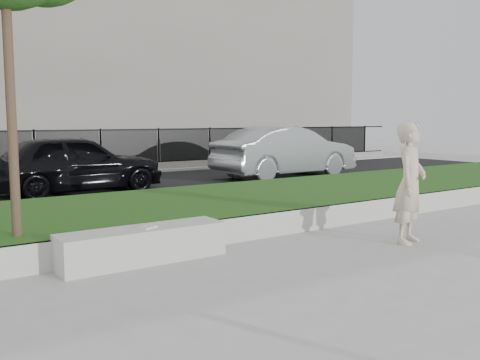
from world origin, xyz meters
TOP-DOWN VIEW (x-y plane):
  - ground at (0.00, 0.00)m, footprint 90.00×90.00m
  - grass_bank at (0.00, 3.00)m, footprint 34.00×4.00m
  - grass_kerb at (0.00, 1.04)m, footprint 34.00×0.08m
  - street at (0.00, 8.50)m, footprint 34.00×7.00m
  - far_pavement at (0.00, 13.00)m, footprint 34.00×3.00m
  - iron_fence at (0.00, 12.00)m, footprint 32.00×0.30m
  - stone_bench at (-1.96, 0.80)m, footprint 2.32×0.58m
  - man at (1.96, -0.54)m, footprint 0.81×0.68m
  - book at (-1.93, 0.74)m, footprint 0.31×0.27m
  - car_dark at (-0.64, 7.89)m, footprint 4.59×2.01m
  - car_silver at (6.30, 7.72)m, footprint 5.10×1.97m

SIDE VIEW (x-z plane):
  - ground at x=0.00m, z-range 0.00..0.00m
  - street at x=0.00m, z-range 0.00..0.04m
  - far_pavement at x=0.00m, z-range 0.00..0.12m
  - grass_bank at x=0.00m, z-range 0.00..0.40m
  - grass_kerb at x=0.00m, z-range 0.00..0.40m
  - stone_bench at x=-1.96m, z-range 0.00..0.47m
  - book at x=-1.93m, z-range 0.47..0.50m
  - iron_fence at x=0.00m, z-range -0.21..1.29m
  - car_dark at x=-0.64m, z-range 0.04..1.58m
  - car_silver at x=6.30m, z-range 0.04..1.70m
  - man at x=1.96m, z-range 0.00..1.90m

